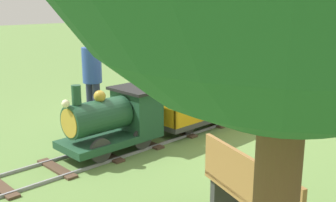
% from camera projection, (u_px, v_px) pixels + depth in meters
% --- Properties ---
extents(ground_plane, '(60.00, 60.00, 0.00)m').
position_uv_depth(ground_plane, '(181.00, 131.00, 6.57)').
color(ground_plane, '#608442').
extents(track, '(0.77, 6.40, 0.04)m').
position_uv_depth(track, '(177.00, 131.00, 6.50)').
color(track, gray).
rests_on(track, ground_plane).
extents(locomotive, '(0.73, 1.44, 0.99)m').
position_uv_depth(locomotive, '(116.00, 118.00, 5.58)').
color(locomotive, '#1E472D').
rests_on(locomotive, ground_plane).
extents(passenger_car, '(0.83, 2.70, 0.97)m').
position_uv_depth(passenger_car, '(214.00, 98.00, 7.01)').
color(passenger_car, '#3F3F3F').
rests_on(passenger_car, ground_plane).
extents(conductor_person, '(0.30, 0.30, 1.62)m').
position_uv_depth(conductor_person, '(92.00, 73.00, 6.34)').
color(conductor_person, '#282D47').
rests_on(conductor_person, ground_plane).
extents(park_bench, '(1.36, 0.81, 0.82)m').
position_uv_depth(park_bench, '(258.00, 199.00, 3.45)').
color(park_bench, olive).
rests_on(park_bench, ground_plane).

